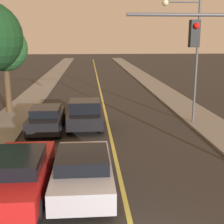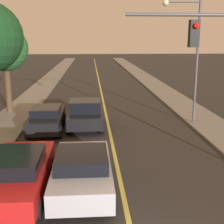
{
  "view_description": "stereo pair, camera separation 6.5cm",
  "coord_description": "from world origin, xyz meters",
  "px_view_note": "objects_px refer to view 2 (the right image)",
  "views": [
    {
      "loc": [
        -1.1,
        -6.11,
        5.14
      ],
      "look_at": [
        0.0,
        8.76,
        1.6
      ],
      "focal_mm": 50.0,
      "sensor_mm": 36.0,
      "label": 1
    },
    {
      "loc": [
        -1.04,
        -6.12,
        5.14
      ],
      "look_at": [
        0.0,
        8.76,
        1.6
      ],
      "focal_mm": 50.0,
      "sensor_mm": 36.0,
      "label": 2
    }
  ],
  "objects_px": {
    "car_near_lane_front": "(82,170)",
    "streetlamp_right": "(189,45)",
    "tree_left_far": "(5,49)",
    "car_near_lane_second": "(85,114)",
    "car_outer_lane_second": "(47,118)",
    "car_outer_lane_front": "(17,173)"
  },
  "relations": [
    {
      "from": "tree_left_far",
      "to": "car_outer_lane_second",
      "type": "bearing_deg",
      "value": -55.01
    },
    {
      "from": "car_near_lane_front",
      "to": "car_outer_lane_front",
      "type": "xyz_separation_m",
      "value": [
        -2.15,
        -0.23,
        0.05
      ]
    },
    {
      "from": "car_near_lane_second",
      "to": "car_outer_lane_second",
      "type": "height_order",
      "value": "car_near_lane_second"
    },
    {
      "from": "car_outer_lane_front",
      "to": "tree_left_far",
      "type": "distance_m",
      "value": 12.84
    },
    {
      "from": "streetlamp_right",
      "to": "tree_left_far",
      "type": "distance_m",
      "value": 11.92
    },
    {
      "from": "car_near_lane_second",
      "to": "car_outer_lane_second",
      "type": "xyz_separation_m",
      "value": [
        -2.15,
        -0.53,
        -0.07
      ]
    },
    {
      "from": "streetlamp_right",
      "to": "tree_left_far",
      "type": "bearing_deg",
      "value": 162.76
    },
    {
      "from": "car_near_lane_front",
      "to": "streetlamp_right",
      "type": "xyz_separation_m",
      "value": [
        6.06,
        8.14,
        4.0
      ]
    },
    {
      "from": "car_outer_lane_front",
      "to": "tree_left_far",
      "type": "xyz_separation_m",
      "value": [
        -3.17,
        11.91,
        3.63
      ]
    },
    {
      "from": "car_near_lane_front",
      "to": "tree_left_far",
      "type": "relative_size",
      "value": 0.77
    },
    {
      "from": "car_near_lane_second",
      "to": "tree_left_far",
      "type": "bearing_deg",
      "value": 143.06
    },
    {
      "from": "car_near_lane_second",
      "to": "car_outer_lane_second",
      "type": "distance_m",
      "value": 2.21
    },
    {
      "from": "car_outer_lane_front",
      "to": "tree_left_far",
      "type": "height_order",
      "value": "tree_left_far"
    },
    {
      "from": "car_near_lane_second",
      "to": "streetlamp_right",
      "type": "xyz_separation_m",
      "value": [
        6.06,
        0.47,
        3.9
      ]
    },
    {
      "from": "tree_left_far",
      "to": "streetlamp_right",
      "type": "bearing_deg",
      "value": -17.24
    },
    {
      "from": "car_near_lane_second",
      "to": "car_outer_lane_front",
      "type": "height_order",
      "value": "car_near_lane_second"
    },
    {
      "from": "car_outer_lane_second",
      "to": "car_near_lane_front",
      "type": "bearing_deg",
      "value": -73.27
    },
    {
      "from": "car_near_lane_second",
      "to": "tree_left_far",
      "type": "relative_size",
      "value": 0.65
    },
    {
      "from": "car_near_lane_front",
      "to": "streetlamp_right",
      "type": "bearing_deg",
      "value": 53.34
    },
    {
      "from": "car_near_lane_front",
      "to": "car_near_lane_second",
      "type": "height_order",
      "value": "car_near_lane_second"
    },
    {
      "from": "car_outer_lane_second",
      "to": "tree_left_far",
      "type": "height_order",
      "value": "tree_left_far"
    },
    {
      "from": "car_near_lane_front",
      "to": "tree_left_far",
      "type": "xyz_separation_m",
      "value": [
        -5.32,
        11.67,
        3.67
      ]
    }
  ]
}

